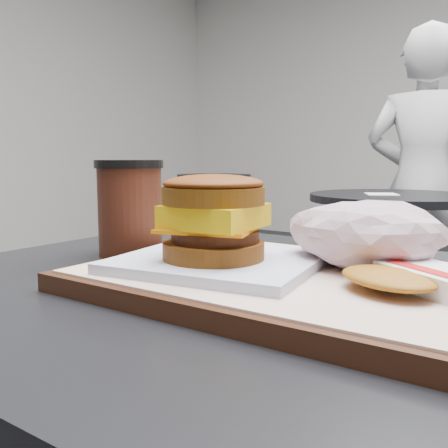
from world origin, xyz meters
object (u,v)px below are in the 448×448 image
serving_tray (281,280)px  breakfast_sandwich (215,229)px  neighbor_table (394,242)px  crumpled_wrapper (366,234)px  patron (422,187)px  hash_brown (414,279)px  coffee_cup (130,206)px

serving_tray → breakfast_sandwich: 0.08m
breakfast_sandwich → neighbor_table: breakfast_sandwich is taller
crumpled_wrapper → patron: 2.13m
neighbor_table → patron: 0.53m
hash_brown → crumpled_wrapper: bearing=134.7°
coffee_cup → patron: (-0.13, 2.10, -0.08)m
serving_tray → crumpled_wrapper: size_ratio=2.50×
coffee_cup → patron: bearing=93.4°
coffee_cup → patron: patron is taller
breakfast_sandwich → hash_brown: 0.19m
serving_tray → patron: (-0.37, 2.14, -0.02)m
hash_brown → coffee_cup: (-0.37, 0.05, 0.03)m
breakfast_sandwich → coffee_cup: coffee_cup is taller
coffee_cup → neighbor_table: coffee_cup is taller
hash_brown → coffee_cup: coffee_cup is taller
hash_brown → serving_tray: bearing=176.2°
serving_tray → neighbor_table: serving_tray is taller
crumpled_wrapper → patron: size_ratio=0.10×
serving_tray → coffee_cup: coffee_cup is taller
coffee_cup → crumpled_wrapper: bearing=2.6°
coffee_cup → breakfast_sandwich: bearing=-20.7°
hash_brown → crumpled_wrapper: crumpled_wrapper is taller
coffee_cup → serving_tray: bearing=-9.6°
coffee_cup → patron: 2.10m
neighbor_table → patron: patron is taller
crumpled_wrapper → neighbor_table: size_ratio=0.20×
patron → serving_tray: bearing=97.9°
serving_tray → patron: bearing=99.9°
serving_tray → neighbor_table: (-0.36, 1.65, -0.23)m
crumpled_wrapper → neighbor_table: 1.68m
serving_tray → patron: size_ratio=0.25×
patron → crumpled_wrapper: bearing=99.8°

